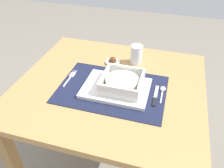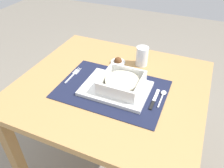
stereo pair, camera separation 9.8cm
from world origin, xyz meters
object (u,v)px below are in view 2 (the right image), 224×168
(fork, at_px, (74,74))
(drinking_glass, at_px, (142,57))
(dining_table, at_px, (111,101))
(condiment_saucer, at_px, (118,62))
(spoon, at_px, (163,94))
(porridge_bowl, at_px, (122,83))
(butter_knife, at_px, (154,100))

(fork, xyz_separation_m, drinking_glass, (0.27, 0.22, 0.04))
(dining_table, distance_m, condiment_saucer, 0.21)
(spoon, relative_size, drinking_glass, 1.16)
(porridge_bowl, distance_m, drinking_glass, 0.24)
(spoon, xyz_separation_m, condiment_saucer, (-0.27, 0.16, 0.00))
(fork, xyz_separation_m, spoon, (0.43, 0.02, 0.00))
(dining_table, xyz_separation_m, condiment_saucer, (-0.04, 0.17, 0.12))
(butter_knife, bearing_deg, condiment_saucer, 137.66)
(porridge_bowl, relative_size, fork, 1.26)
(butter_knife, height_order, condiment_saucer, condiment_saucer)
(condiment_saucer, bearing_deg, porridge_bowl, -63.79)
(spoon, height_order, drinking_glass, drinking_glass)
(dining_table, xyz_separation_m, porridge_bowl, (0.06, -0.03, 0.15))
(drinking_glass, bearing_deg, butter_knife, -62.13)
(butter_knife, bearing_deg, drinking_glass, 116.44)
(dining_table, xyz_separation_m, spoon, (0.24, 0.01, 0.12))
(dining_table, height_order, porridge_bowl, porridge_bowl)
(porridge_bowl, height_order, butter_knife, porridge_bowl)
(dining_table, bearing_deg, fork, -177.85)
(spoon, distance_m, butter_knife, 0.06)
(dining_table, xyz_separation_m, fork, (-0.19, -0.01, 0.11))
(fork, distance_m, condiment_saucer, 0.24)
(spoon, xyz_separation_m, butter_knife, (-0.03, -0.05, -0.00))
(condiment_saucer, bearing_deg, butter_knife, -40.90)
(fork, distance_m, drinking_glass, 0.35)
(porridge_bowl, xyz_separation_m, condiment_saucer, (-0.10, 0.20, -0.03))
(dining_table, height_order, drinking_glass, drinking_glass)
(butter_knife, height_order, drinking_glass, drinking_glass)
(fork, relative_size, spoon, 1.20)
(butter_knife, relative_size, condiment_saucer, 1.84)
(butter_knife, bearing_deg, spoon, 61.57)
(porridge_bowl, xyz_separation_m, fork, (-0.26, 0.02, -0.04))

